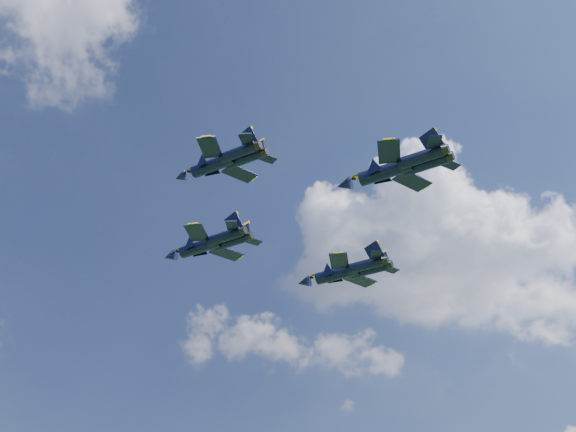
{
  "coord_description": "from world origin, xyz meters",
  "views": [
    {
      "loc": [
        -57.76,
        -68.16,
        3.59
      ],
      "look_at": [
        -1.39,
        4.24,
        59.92
      ],
      "focal_mm": 45.0,
      "sensor_mm": 36.0,
      "label": 1
    }
  ],
  "objects_px": {
    "jet_lead": "(198,247)",
    "jet_right": "(335,274)",
    "jet_left": "(210,166)",
    "jet_slot": "(382,172)"
  },
  "relations": [
    {
      "from": "jet_lead",
      "to": "jet_right",
      "type": "relative_size",
      "value": 1.0
    },
    {
      "from": "jet_lead",
      "to": "jet_left",
      "type": "height_order",
      "value": "jet_lead"
    },
    {
      "from": "jet_left",
      "to": "jet_lead",
      "type": "bearing_deg",
      "value": 41.0
    },
    {
      "from": "jet_lead",
      "to": "jet_slot",
      "type": "bearing_deg",
      "value": -95.08
    },
    {
      "from": "jet_lead",
      "to": "jet_slot",
      "type": "relative_size",
      "value": 0.99
    },
    {
      "from": "jet_left",
      "to": "jet_slot",
      "type": "height_order",
      "value": "jet_slot"
    },
    {
      "from": "jet_lead",
      "to": "jet_right",
      "type": "xyz_separation_m",
      "value": [
        20.7,
        -9.89,
        -2.43
      ]
    },
    {
      "from": "jet_left",
      "to": "jet_right",
      "type": "relative_size",
      "value": 0.85
    },
    {
      "from": "jet_right",
      "to": "jet_slot",
      "type": "bearing_deg",
      "value": -138.38
    },
    {
      "from": "jet_right",
      "to": "jet_left",
      "type": "bearing_deg",
      "value": 177.37
    }
  ]
}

